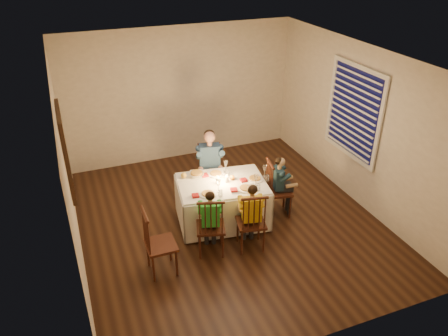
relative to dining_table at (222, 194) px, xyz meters
name	(u,v)px	position (x,y,z in m)	size (l,w,h in m)	color
ground	(228,220)	(0.10, -0.03, -0.50)	(5.00, 5.00, 0.00)	black
wall_left	(67,175)	(-2.15, -0.03, 0.80)	(0.02, 5.00, 2.60)	silver
wall_right	(357,125)	(2.35, -0.03, 0.80)	(0.02, 5.00, 2.60)	silver
wall_back	(180,95)	(0.10, 2.47, 0.80)	(4.50, 0.02, 2.60)	silver
ceiling	(229,58)	(0.10, -0.03, 2.10)	(5.00, 5.00, 0.00)	white
dining_table	(222,194)	(0.00, 0.00, 0.00)	(1.48, 1.16, 0.67)	white
chair_adult	(211,196)	(0.07, 0.75, -0.50)	(0.39, 0.38, 0.96)	#35130E
chair_near_left	(211,251)	(-0.42, -0.65, -0.50)	(0.39, 0.38, 0.96)	#35130E
chair_near_right	(250,246)	(0.15, -0.75, -0.50)	(0.39, 0.38, 0.96)	#35130E
chair_end	(277,213)	(0.93, -0.13, -0.50)	(0.39, 0.38, 0.96)	#35130E
chair_extra	(163,270)	(-1.17, -0.79, -0.50)	(0.41, 0.39, 0.99)	#35130E
adult	(211,196)	(0.07, 0.75, -0.50)	(0.45, 0.41, 1.24)	navy
child_green	(211,251)	(-0.42, -0.65, -0.50)	(0.33, 0.30, 1.02)	green
child_yellow	(250,246)	(0.15, -0.75, -0.50)	(0.35, 0.32, 1.06)	gold
child_teal	(277,213)	(0.93, -0.13, -0.50)	(0.33, 0.30, 1.02)	#1A3342
setting_adult	(216,174)	(0.00, 0.27, 0.21)	(0.26, 0.26, 0.02)	white
setting_green	(208,194)	(-0.32, -0.25, 0.21)	(0.26, 0.26, 0.02)	white
setting_yellow	(246,189)	(0.26, -0.30, 0.21)	(0.26, 0.26, 0.02)	white
setting_teal	(255,179)	(0.51, -0.09, 0.21)	(0.26, 0.26, 0.02)	white
candle_left	(217,180)	(-0.07, 0.01, 0.25)	(0.06, 0.06, 0.10)	white
candle_right	(227,179)	(0.08, -0.01, 0.25)	(0.06, 0.06, 0.10)	white
squash	(184,175)	(-0.50, 0.35, 0.25)	(0.09, 0.09, 0.09)	gold
orange_fruit	(232,178)	(0.18, 0.02, 0.24)	(0.08, 0.08, 0.08)	#FFA015
serving_bowl	(197,174)	(-0.29, 0.34, 0.23)	(0.23, 0.23, 0.06)	white
wall_mirror	(66,151)	(-2.12, 0.27, 1.00)	(0.06, 0.95, 1.15)	black
window_blinds	(353,112)	(2.30, 0.07, 1.00)	(0.07, 1.34, 1.54)	#0D0E37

